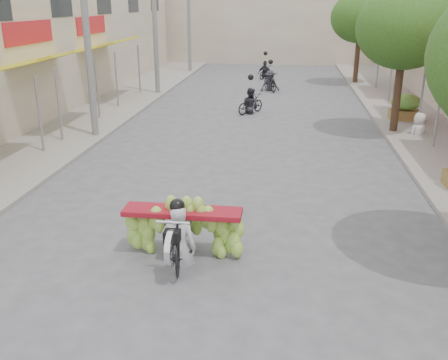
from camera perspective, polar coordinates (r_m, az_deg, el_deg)
sidewalk_left at (r=22.01m, az=-15.55°, el=6.95°), size 4.00×60.00×0.12m
sidewalk_right at (r=21.08m, az=22.51°, el=5.62°), size 4.00×60.00×0.12m
far_building at (r=42.84m, az=5.64°, el=18.09°), size 20.00×6.00×7.00m
utility_pole_mid at (r=18.15m, az=-15.54°, el=17.05°), size 0.60×0.24×8.00m
utility_pole_far at (r=26.70m, az=-7.95°, el=18.19°), size 0.60×0.24×8.00m
utility_pole_back at (r=35.47m, az=-4.04°, el=18.66°), size 0.60×0.24×8.00m
street_tree_mid at (r=19.24m, az=19.98°, el=16.00°), size 3.40×3.40×5.25m
street_tree_far at (r=31.07m, az=15.33°, el=17.46°), size 3.40×3.40×5.25m
produce_crate_far at (r=21.71m, az=20.04°, el=8.07°), size 1.20×0.88×1.16m
banana_motorbike at (r=9.41m, az=-5.04°, el=-5.04°), size 2.27×1.92×2.22m
pedestrian at (r=19.36m, az=21.59°, el=7.18°), size 0.90×0.78×1.57m
bg_motorbike_a at (r=22.11m, az=3.04°, el=9.56°), size 1.32×1.55×1.95m
bg_motorbike_b at (r=27.92m, az=5.31°, el=11.76°), size 1.20×1.90×1.95m
bg_motorbike_c at (r=32.56m, az=4.73°, el=12.90°), size 1.10×1.57×1.95m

